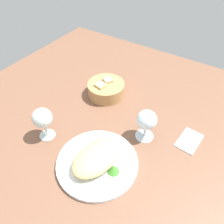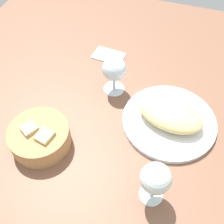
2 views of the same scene
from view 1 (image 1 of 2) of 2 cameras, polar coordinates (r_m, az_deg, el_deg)
The scene contains 8 objects.
ground_plane at distance 84.65cm, azimuth -1.32°, elevation -6.66°, with size 140.00×140.00×2.00cm, color brown.
plate at distance 76.36cm, azimuth -3.78°, elevation -12.82°, with size 27.19×27.19×1.40cm, color silver.
omelette at distance 73.70cm, azimuth -3.90°, elevation -11.47°, with size 18.60×11.64×5.00cm, color #DCC67B.
lettuce_garnish at distance 72.93cm, azimuth 0.30°, elevation -14.59°, with size 3.99×3.99×1.74cm, color #3D8A2A.
bread_basket at distance 99.40cm, azimuth -1.57°, elevation 5.94°, with size 16.24×16.24×7.08cm.
wine_glass_near at distance 78.72cm, azimuth 8.82°, elevation -2.31°, with size 7.37×7.37×12.46cm.
wine_glass_far at distance 81.20cm, azimuth -17.36°, elevation -1.70°, with size 7.16×7.16×13.06cm.
folded_napkin at distance 86.91cm, azimuth 19.15°, elevation -6.84°, with size 11.00×7.00×0.80cm, color silver.
Camera 1 is at (-43.65, -30.84, 64.64)cm, focal length 35.75 mm.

